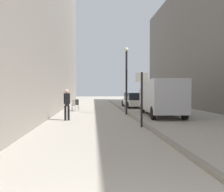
{
  "coord_description": "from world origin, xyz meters",
  "views": [
    {
      "loc": [
        -0.94,
        -1.21,
        1.79
      ],
      "look_at": [
        0.26,
        12.01,
        1.37
      ],
      "focal_mm": 33.46,
      "sensor_mm": 36.0,
      "label": 1
    }
  ],
  "objects_px": {
    "lamp_post": "(126,76)",
    "cafe_chair_by_doorway": "(75,105)",
    "pedestrian_main_foreground": "(67,102)",
    "street_sign_post": "(142,95)",
    "delivery_van": "(161,97)",
    "cafe_chair_near_window": "(76,104)",
    "parked_car": "(134,100)"
  },
  "relations": [
    {
      "from": "delivery_van",
      "to": "cafe_chair_by_doorway",
      "type": "xyz_separation_m",
      "value": [
        -6.06,
        3.5,
        -0.75
      ]
    },
    {
      "from": "lamp_post",
      "to": "cafe_chair_near_window",
      "type": "relative_size",
      "value": 5.06
    },
    {
      "from": "delivery_van",
      "to": "parked_car",
      "type": "distance_m",
      "value": 7.2
    },
    {
      "from": "pedestrian_main_foreground",
      "to": "street_sign_post",
      "type": "relative_size",
      "value": 0.69
    },
    {
      "from": "delivery_van",
      "to": "cafe_chair_by_doorway",
      "type": "distance_m",
      "value": 7.04
    },
    {
      "from": "delivery_van",
      "to": "lamp_post",
      "type": "distance_m",
      "value": 2.82
    },
    {
      "from": "pedestrian_main_foreground",
      "to": "street_sign_post",
      "type": "bearing_deg",
      "value": 137.64
    },
    {
      "from": "pedestrian_main_foreground",
      "to": "cafe_chair_near_window",
      "type": "distance_m",
      "value": 5.82
    },
    {
      "from": "pedestrian_main_foreground",
      "to": "cafe_chair_near_window",
      "type": "bearing_deg",
      "value": -99.29
    },
    {
      "from": "parked_car",
      "to": "cafe_chair_by_doorway",
      "type": "relative_size",
      "value": 4.55
    },
    {
      "from": "street_sign_post",
      "to": "cafe_chair_by_doorway",
      "type": "distance_m",
      "value": 8.47
    },
    {
      "from": "lamp_post",
      "to": "street_sign_post",
      "type": "bearing_deg",
      "value": -90.91
    },
    {
      "from": "street_sign_post",
      "to": "cafe_chair_near_window",
      "type": "relative_size",
      "value": 2.77
    },
    {
      "from": "pedestrian_main_foreground",
      "to": "delivery_van",
      "type": "height_order",
      "value": "delivery_van"
    },
    {
      "from": "pedestrian_main_foreground",
      "to": "cafe_chair_by_doorway",
      "type": "distance_m",
      "value": 5.05
    },
    {
      "from": "lamp_post",
      "to": "cafe_chair_by_doorway",
      "type": "relative_size",
      "value": 5.06
    },
    {
      "from": "street_sign_post",
      "to": "lamp_post",
      "type": "bearing_deg",
      "value": -75.57
    },
    {
      "from": "parked_car",
      "to": "cafe_chair_by_doorway",
      "type": "distance_m",
      "value": 6.68
    },
    {
      "from": "delivery_van",
      "to": "cafe_chair_by_doorway",
      "type": "bearing_deg",
      "value": 153.86
    },
    {
      "from": "street_sign_post",
      "to": "lamp_post",
      "type": "distance_m",
      "value": 5.18
    },
    {
      "from": "delivery_van",
      "to": "street_sign_post",
      "type": "xyz_separation_m",
      "value": [
        -2.29,
        -4.02,
        0.25
      ]
    },
    {
      "from": "delivery_van",
      "to": "cafe_chair_near_window",
      "type": "distance_m",
      "value": 7.45
    },
    {
      "from": "pedestrian_main_foreground",
      "to": "cafe_chair_near_window",
      "type": "height_order",
      "value": "pedestrian_main_foreground"
    },
    {
      "from": "pedestrian_main_foreground",
      "to": "lamp_post",
      "type": "distance_m",
      "value": 4.93
    },
    {
      "from": "pedestrian_main_foreground",
      "to": "cafe_chair_by_doorway",
      "type": "height_order",
      "value": "pedestrian_main_foreground"
    },
    {
      "from": "delivery_van",
      "to": "parked_car",
      "type": "relative_size",
      "value": 1.26
    },
    {
      "from": "pedestrian_main_foreground",
      "to": "parked_car",
      "type": "bearing_deg",
      "value": -131.86
    },
    {
      "from": "lamp_post",
      "to": "cafe_chair_by_doorway",
      "type": "height_order",
      "value": "lamp_post"
    },
    {
      "from": "lamp_post",
      "to": "cafe_chair_near_window",
      "type": "xyz_separation_m",
      "value": [
        -3.84,
        3.25,
        -2.18
      ]
    },
    {
      "from": "street_sign_post",
      "to": "cafe_chair_by_doorway",
      "type": "height_order",
      "value": "street_sign_post"
    },
    {
      "from": "pedestrian_main_foreground",
      "to": "street_sign_post",
      "type": "distance_m",
      "value": 4.57
    },
    {
      "from": "lamp_post",
      "to": "delivery_van",
      "type": "bearing_deg",
      "value": -24.8
    }
  ]
}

